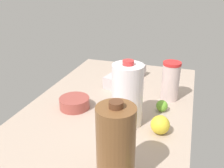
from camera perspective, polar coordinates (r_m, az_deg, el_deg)
countertop at (r=123.48cm, az=0.00°, el=-4.89°), size 120.00×76.00×3.00cm
mixing_bowl at (r=118.45cm, az=-8.56°, el=-4.27°), size 14.05×14.05×5.13cm
milk_jug at (r=100.90cm, az=3.52°, el=-2.52°), size 12.59×12.59×27.79cm
tumbler_cup at (r=125.40cm, az=13.22°, el=0.67°), size 8.76×8.76×19.61cm
chocolate_milk_jug at (r=73.34cm, az=0.86°, el=-14.01°), size 11.28×11.28×27.22cm
egg_carton at (r=145.69cm, az=3.16°, el=1.83°), size 33.34×18.69×6.72cm
lemon_near_front at (r=100.70cm, az=10.95°, el=-9.14°), size 7.53×7.53×7.53cm
lime_far_back at (r=116.69cm, az=11.34°, el=-4.90°), size 5.30×5.30×5.30cm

